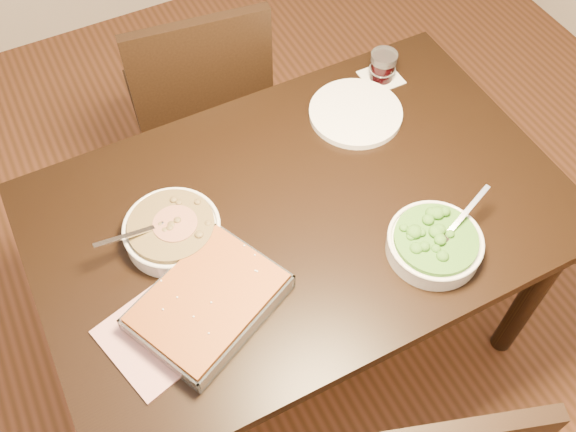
% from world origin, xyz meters
% --- Properties ---
extents(ground, '(4.00, 4.00, 0.00)m').
position_xyz_m(ground, '(0.00, 0.00, 0.00)').
color(ground, '#462714').
rests_on(ground, ground).
extents(table, '(1.40, 0.90, 0.75)m').
position_xyz_m(table, '(0.00, 0.00, 0.65)').
color(table, black).
rests_on(table, ground).
extents(magazine_a, '(0.37, 0.31, 0.01)m').
position_xyz_m(magazine_a, '(-0.42, -0.16, 0.75)').
color(magazine_a, '#AF323A').
rests_on(magazine_a, table).
extents(coaster, '(0.11, 0.11, 0.00)m').
position_xyz_m(coaster, '(0.45, 0.33, 0.75)').
color(coaster, white).
rests_on(coaster, table).
extents(stew_bowl, '(0.27, 0.25, 0.09)m').
position_xyz_m(stew_bowl, '(-0.33, 0.07, 0.78)').
color(stew_bowl, white).
rests_on(stew_bowl, table).
extents(broccoli_bowl, '(0.27, 0.24, 0.09)m').
position_xyz_m(broccoli_bowl, '(0.23, -0.27, 0.78)').
color(broccoli_bowl, white).
rests_on(broccoli_bowl, table).
extents(baking_dish, '(0.42, 0.37, 0.06)m').
position_xyz_m(baking_dish, '(-0.33, -0.16, 0.78)').
color(baking_dish, silver).
rests_on(baking_dish, table).
extents(wine_tumbler, '(0.08, 0.08, 0.09)m').
position_xyz_m(wine_tumbler, '(0.45, 0.33, 0.80)').
color(wine_tumbler, black).
rests_on(wine_tumbler, coaster).
extents(dinner_plate, '(0.27, 0.27, 0.02)m').
position_xyz_m(dinner_plate, '(0.30, 0.23, 0.76)').
color(dinner_plate, white).
rests_on(dinner_plate, table).
extents(chair_far, '(0.50, 0.50, 0.96)m').
position_xyz_m(chair_far, '(-0.02, 0.71, 0.53)').
color(chair_far, black).
rests_on(chair_far, ground).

